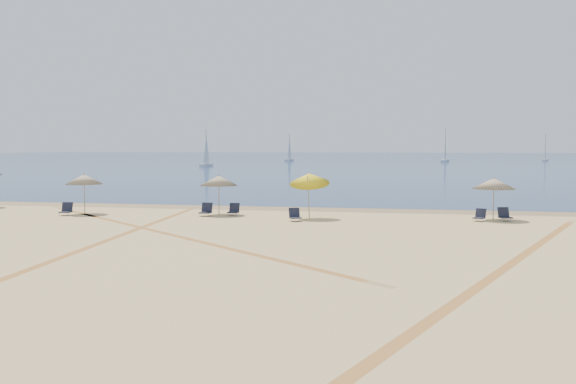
# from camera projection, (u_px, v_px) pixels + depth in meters

# --- Properties ---
(ground) EXTENTS (160.00, 160.00, 0.00)m
(ground) POSITION_uv_depth(u_px,v_px,m) (125.00, 304.00, 15.25)
(ground) COLOR tan
(ground) RESTS_ON ground
(ocean) EXTENTS (500.00, 500.00, 0.00)m
(ocean) POSITION_uv_depth(u_px,v_px,m) (396.00, 157.00, 235.35)
(ocean) COLOR #0C2151
(ocean) RESTS_ON ground
(wet_sand) EXTENTS (500.00, 500.00, 0.00)m
(wet_sand) POSITION_uv_depth(u_px,v_px,m) (301.00, 209.00, 38.73)
(wet_sand) COLOR olive
(wet_sand) RESTS_ON ground
(umbrella_1) EXTENTS (2.06, 2.06, 2.28)m
(umbrella_1) POSITION_uv_depth(u_px,v_px,m) (84.00, 179.00, 35.72)
(umbrella_1) COLOR gray
(umbrella_1) RESTS_ON ground
(umbrella_2) EXTENTS (2.11, 2.11, 2.24)m
(umbrella_2) POSITION_uv_depth(u_px,v_px,m) (219.00, 181.00, 35.28)
(umbrella_2) COLOR gray
(umbrella_2) RESTS_ON ground
(umbrella_3) EXTENTS (2.11, 2.18, 2.66)m
(umbrella_3) POSITION_uv_depth(u_px,v_px,m) (309.00, 178.00, 33.37)
(umbrella_3) COLOR gray
(umbrella_3) RESTS_ON ground
(umbrella_4) EXTENTS (2.19, 2.19, 2.22)m
(umbrella_4) POSITION_uv_depth(u_px,v_px,m) (494.00, 184.00, 32.72)
(umbrella_4) COLOR gray
(umbrella_4) RESTS_ON ground
(chair_1) EXTENTS (0.70, 0.78, 0.71)m
(chair_1) POSITION_uv_depth(u_px,v_px,m) (66.00, 210.00, 35.03)
(chair_1) COLOR black
(chair_1) RESTS_ON ground
(chair_2) EXTENTS (0.60, 0.71, 0.72)m
(chair_2) POSITION_uv_depth(u_px,v_px,m) (206.00, 210.00, 34.65)
(chair_2) COLOR black
(chair_2) RESTS_ON ground
(chair_3) EXTENTS (0.57, 0.66, 0.68)m
(chair_3) POSITION_uv_depth(u_px,v_px,m) (234.00, 210.00, 34.88)
(chair_3) COLOR black
(chair_3) RESTS_ON ground
(chair_4) EXTENTS (0.77, 0.82, 0.67)m
(chair_4) POSITION_uv_depth(u_px,v_px,m) (295.00, 215.00, 32.25)
(chair_4) COLOR black
(chair_4) RESTS_ON ground
(chair_5) EXTENTS (0.73, 0.78, 0.63)m
(chair_5) POSITION_uv_depth(u_px,v_px,m) (480.00, 216.00, 32.23)
(chair_5) COLOR black
(chair_5) RESTS_ON ground
(chair_6) EXTENTS (0.74, 0.81, 0.69)m
(chair_6) POSITION_uv_depth(u_px,v_px,m) (505.00, 215.00, 32.31)
(chair_6) COLOR black
(chair_6) RESTS_ON ground
(sailboat_0) EXTENTS (2.51, 5.09, 7.35)m
(sailboat_0) POSITION_uv_depth(u_px,v_px,m) (545.00, 153.00, 170.59)
(sailboat_0) COLOR white
(sailboat_0) RESTS_ON ocean
(sailboat_1) EXTENTS (1.69, 5.13, 7.51)m
(sailboat_1) POSITION_uv_depth(u_px,v_px,m) (289.00, 153.00, 169.96)
(sailboat_1) COLOR white
(sailboat_1) RESTS_ON ocean
(sailboat_2) EXTENTS (2.35, 5.84, 8.46)m
(sailboat_2) POSITION_uv_depth(u_px,v_px,m) (445.00, 152.00, 160.51)
(sailboat_2) COLOR white
(sailboat_2) RESTS_ON ocean
(sailboat_3) EXTENTS (1.22, 4.81, 7.16)m
(sailboat_3) POSITION_uv_depth(u_px,v_px,m) (206.00, 155.00, 123.44)
(sailboat_3) COLOR white
(sailboat_3) RESTS_ON ocean
(tire_tracks) EXTENTS (52.62, 44.41, 0.00)m
(tire_tracks) POSITION_uv_depth(u_px,v_px,m) (235.00, 242.00, 25.03)
(tire_tracks) COLOR tan
(tire_tracks) RESTS_ON ground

